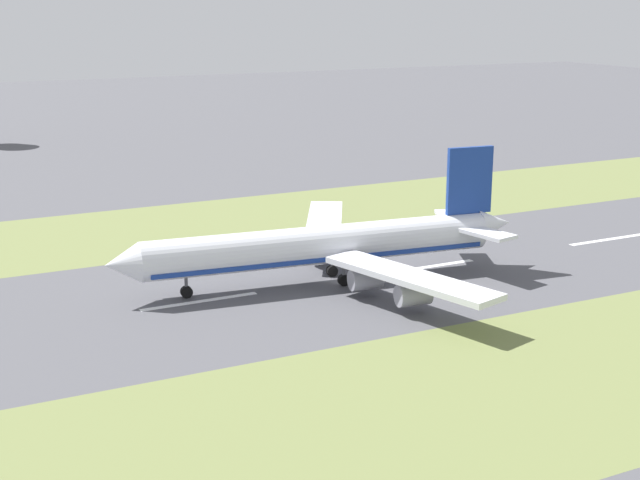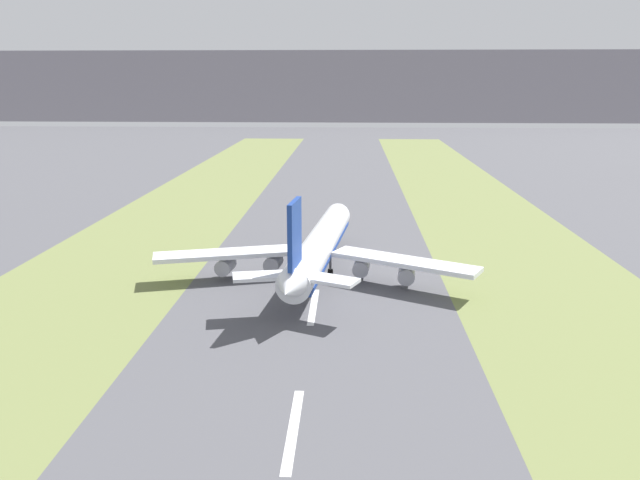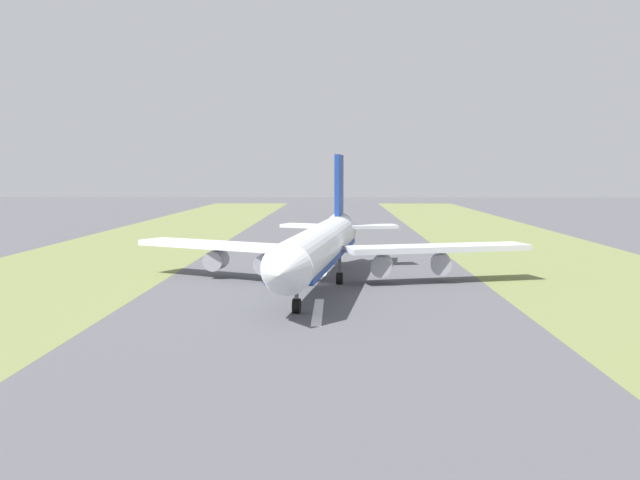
% 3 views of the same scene
% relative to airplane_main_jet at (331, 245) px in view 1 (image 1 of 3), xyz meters
% --- Properties ---
extents(ground_plane, '(800.00, 800.00, 0.00)m').
position_rel_airplane_main_jet_xyz_m(ground_plane, '(0.02, -0.61, -6.02)').
color(ground_plane, '#4C4C51').
extents(grass_median_west, '(40.00, 600.00, 0.01)m').
position_rel_airplane_main_jet_xyz_m(grass_median_west, '(-44.98, -0.61, -6.02)').
color(grass_median_west, olive).
rests_on(grass_median_west, ground).
extents(grass_median_east, '(40.00, 600.00, 0.01)m').
position_rel_airplane_main_jet_xyz_m(grass_median_east, '(45.02, -0.61, -6.02)').
color(grass_median_east, olive).
rests_on(grass_median_east, ground).
extents(centreline_dash_near, '(1.20, 18.00, 0.01)m').
position_rel_airplane_main_jet_xyz_m(centreline_dash_near, '(0.02, -58.11, -6.01)').
color(centreline_dash_near, silver).
rests_on(centreline_dash_near, ground).
extents(centreline_dash_mid, '(1.20, 18.00, 0.01)m').
position_rel_airplane_main_jet_xyz_m(centreline_dash_mid, '(0.02, -18.11, -6.01)').
color(centreline_dash_mid, silver).
rests_on(centreline_dash_mid, ground).
extents(centreline_dash_far, '(1.20, 18.00, 0.01)m').
position_rel_airplane_main_jet_xyz_m(centreline_dash_far, '(0.02, 21.89, -6.01)').
color(centreline_dash_far, silver).
rests_on(centreline_dash_far, ground).
extents(airplane_main_jet, '(63.74, 67.20, 20.20)m').
position_rel_airplane_main_jet_xyz_m(airplane_main_jet, '(0.00, 0.00, 0.00)').
color(airplane_main_jet, silver).
rests_on(airplane_main_jet, ground).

